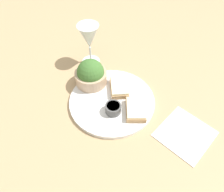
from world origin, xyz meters
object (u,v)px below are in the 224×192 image
salad_bowl (91,74)px  sauce_ramekin (113,108)px  cheese_toast_near (119,87)px  cheese_toast_far (136,109)px  napkin (185,134)px  wine_glass (89,38)px

salad_bowl → sauce_ramekin: bearing=-129.6°
salad_bowl → cheese_toast_near: size_ratio=1.03×
salad_bowl → cheese_toast_far: size_ratio=1.07×
sauce_ramekin → napkin: 0.25m
salad_bowl → napkin: size_ratio=0.57×
salad_bowl → wine_glass: (0.12, 0.06, 0.06)m
salad_bowl → napkin: bearing=-105.2°
sauce_ramekin → wine_glass: size_ratio=0.31×
salad_bowl → wine_glass: wine_glass is taller
cheese_toast_near → napkin: cheese_toast_near is taller
wine_glass → napkin: wine_glass is taller
cheese_toast_far → napkin: size_ratio=0.53×
cheese_toast_near → sauce_ramekin: bearing=-172.4°
sauce_ramekin → cheese_toast_far: 0.08m
salad_bowl → napkin: salad_bowl is taller
cheese_toast_near → napkin: size_ratio=0.55×
sauce_ramekin → cheese_toast_near: bearing=7.6°
cheese_toast_near → cheese_toast_far: (-0.08, -0.09, 0.00)m
napkin → cheese_toast_far: bearing=82.7°
cheese_toast_far → wine_glass: wine_glass is taller
wine_glass → cheese_toast_far: bearing=-128.5°
cheese_toast_far → sauce_ramekin: bearing=109.4°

